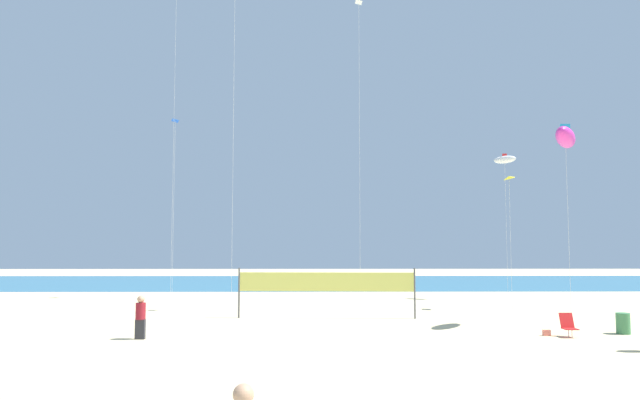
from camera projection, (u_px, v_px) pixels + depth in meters
name	position (u px, v px, depth m)	size (l,w,h in m)	color
ground_plane	(318.00, 357.00, 17.95)	(120.00, 120.00, 0.00)	beige
ocean_band	(316.00, 282.00, 51.58)	(120.00, 20.00, 0.01)	teal
beachgoer_maroon_shirt	(141.00, 316.00, 21.30)	(0.37, 0.37, 1.62)	#2D2D33
folding_beach_chair	(568.00, 324.00, 21.82)	(0.52, 0.65, 0.89)	red
trash_barrel	(623.00, 323.00, 22.48)	(0.53, 0.53, 0.82)	#3F7F4C
volleyball_net	(326.00, 284.00, 27.22)	(8.52, 0.45, 2.40)	#4C4C51
beach_handbag	(547.00, 333.00, 22.02)	(0.29, 0.14, 0.23)	#EA7260
kite_yellow_diamond	(509.00, 179.00, 31.19)	(0.78, 0.76, 7.35)	silver
kite_white_inflatable	(505.00, 160.00, 36.99)	(1.48, 1.23, 9.42)	silver
kite_magenta_inflatable	(565.00, 137.00, 25.04)	(1.86, 2.34, 8.86)	silver
kite_white_diamond	(359.00, 24.00, 31.44)	(0.54, 0.54, 17.11)	silver
kite_blue_diamond	(175.00, 126.00, 38.04)	(0.58, 0.58, 11.97)	silver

